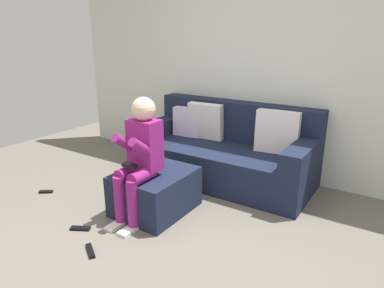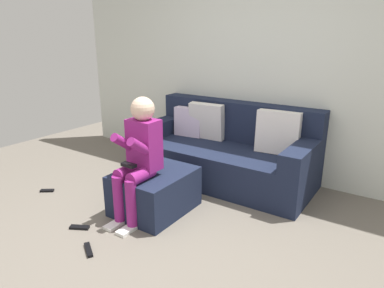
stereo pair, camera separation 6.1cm
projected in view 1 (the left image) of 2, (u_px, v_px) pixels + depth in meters
The scene contains 8 objects.
ground_plane at pixel (152, 255), 2.67m from camera, with size 7.31×7.31×0.00m, color #6B6359.
wall_back at pixel (264, 60), 3.94m from camera, with size 5.62×0.10×2.73m, color silver.
couch_sectional at pixel (226, 151), 4.03m from camera, with size 2.04×0.92×0.89m.
ottoman at pixel (155, 191), 3.31m from camera, with size 0.61×0.74×0.40m, color #192138.
person_seated at pixel (139, 153), 3.05m from camera, with size 0.28×0.56×1.13m.
remote_near_ottoman at pixel (90, 251), 2.71m from camera, with size 0.20×0.04×0.02m, color black.
remote_by_storage_bin at pixel (80, 228), 3.02m from camera, with size 0.17×0.06×0.02m, color black.
remote_under_side_table at pixel (46, 192), 3.73m from camera, with size 0.14×0.05×0.02m, color black.
Camera 1 is at (1.51, -1.74, 1.64)m, focal length 32.02 mm.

